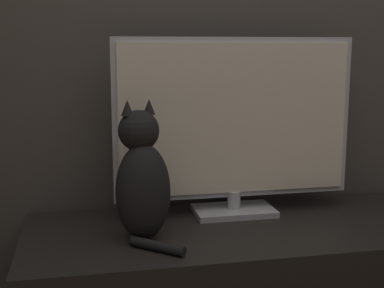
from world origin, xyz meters
TOP-DOWN VIEW (x-y plane):
  - tv at (-0.01, 1.05)m, footprint 0.80×0.16m
  - cat at (-0.34, 0.87)m, footprint 0.19×0.27m

SIDE VIEW (x-z plane):
  - cat at x=-0.34m, z-range 0.52..0.93m
  - tv at x=-0.01m, z-range 0.56..1.15m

